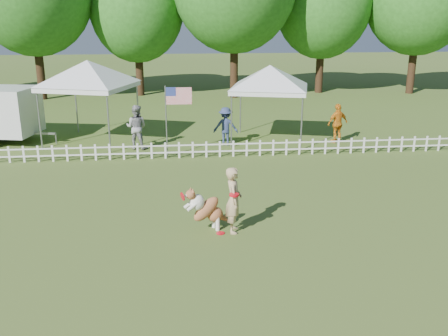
# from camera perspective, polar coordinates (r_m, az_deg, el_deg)

# --- Properties ---
(ground) EXTENTS (120.00, 120.00, 0.00)m
(ground) POSITION_cam_1_polar(r_m,az_deg,el_deg) (11.85, -0.85, -7.98)
(ground) COLOR #3B571B
(ground) RESTS_ON ground
(picket_fence) EXTENTS (22.00, 0.08, 0.60)m
(picket_fence) POSITION_cam_1_polar(r_m,az_deg,el_deg) (18.34, -2.82, 2.11)
(picket_fence) COLOR silver
(picket_fence) RESTS_ON ground
(handler) EXTENTS (0.43, 0.62, 1.62)m
(handler) POSITION_cam_1_polar(r_m,az_deg,el_deg) (11.88, 1.10, -3.67)
(handler) COLOR tan
(handler) RESTS_ON ground
(dog) EXTENTS (1.16, 0.74, 1.13)m
(dog) POSITION_cam_1_polar(r_m,az_deg,el_deg) (12.01, -1.97, -4.69)
(dog) COLOR brown
(dog) RESTS_ON ground
(frisbee_on_turf) EXTENTS (0.24, 0.24, 0.02)m
(frisbee_on_turf) POSITION_cam_1_polar(r_m,az_deg,el_deg) (12.06, -0.40, -7.45)
(frisbee_on_turf) COLOR red
(frisbee_on_turf) RESTS_ON ground
(canopy_tent_left) EXTENTS (3.99, 3.99, 3.26)m
(canopy_tent_left) POSITION_cam_1_polar(r_m,az_deg,el_deg) (21.12, -15.04, 7.22)
(canopy_tent_left) COLOR silver
(canopy_tent_left) RESTS_ON ground
(canopy_tent_right) EXTENTS (3.62, 3.62, 3.05)m
(canopy_tent_right) POSITION_cam_1_polar(r_m,az_deg,el_deg) (20.68, 5.17, 7.25)
(canopy_tent_right) COLOR silver
(canopy_tent_right) RESTS_ON ground
(flag_pole) EXTENTS (1.01, 0.13, 2.62)m
(flag_pole) POSITION_cam_1_polar(r_m,az_deg,el_deg) (18.30, -6.61, 5.24)
(flag_pole) COLOR gray
(flag_pole) RESTS_ON ground
(spectator_a) EXTENTS (1.00, 0.88, 1.73)m
(spectator_a) POSITION_cam_1_polar(r_m,az_deg,el_deg) (19.72, -9.98, 4.62)
(spectator_a) COLOR gray
(spectator_a) RESTS_ON ground
(spectator_b) EXTENTS (1.06, 0.70, 1.53)m
(spectator_b) POSITION_cam_1_polar(r_m,az_deg,el_deg) (20.04, 0.19, 4.79)
(spectator_b) COLOR navy
(spectator_b) RESTS_ON ground
(spectator_c) EXTENTS (1.02, 0.67, 1.61)m
(spectator_c) POSITION_cam_1_polar(r_m,az_deg,el_deg) (20.94, 12.86, 5.00)
(spectator_c) COLOR orange
(spectator_c) RESTS_ON ground
(tree_center_left) EXTENTS (6.00, 6.00, 9.80)m
(tree_center_left) POSITION_cam_1_polar(r_m,az_deg,el_deg) (33.26, -9.92, 16.58)
(tree_center_left) COLOR #265E1A
(tree_center_left) RESTS_ON ground
(tree_right) EXTENTS (6.20, 6.20, 10.40)m
(tree_right) POSITION_cam_1_polar(r_m,az_deg,el_deg) (34.65, 11.21, 17.02)
(tree_right) COLOR #265E1A
(tree_right) RESTS_ON ground
(tree_far_right) EXTENTS (7.00, 7.00, 11.40)m
(tree_far_right) POSITION_cam_1_polar(r_m,az_deg,el_deg) (35.93, 21.36, 17.01)
(tree_far_right) COLOR #265E1A
(tree_far_right) RESTS_ON ground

